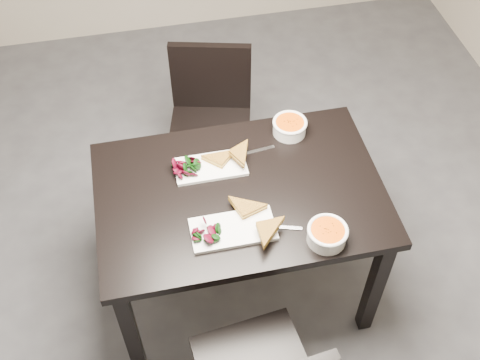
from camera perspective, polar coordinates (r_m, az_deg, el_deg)
The scene contains 14 objects.
ground at distance 2.99m, azimuth -8.80°, elevation -14.91°, with size 5.00×5.00×0.00m, color #47474C.
room_shell at distance 1.58m, azimuth -16.86°, elevation 15.30°, with size 5.02×5.02×2.81m.
table at distance 2.56m, azimuth -0.00°, elevation -2.44°, with size 1.20×0.80×0.75m.
chair_far at distance 3.19m, azimuth -2.83°, elevation 6.28°, with size 0.51×0.51×0.85m.
plate_near at distance 2.36m, azimuth -0.67°, elevation -4.74°, with size 0.33×0.17×0.02m, color white.
sandwich_near at distance 2.34m, azimuth 0.81°, elevation -3.67°, with size 0.17×0.13×0.05m, color #AC7824, non-canonical shape.
salad_near at distance 2.32m, azimuth -3.11°, elevation -4.70°, with size 0.10×0.09×0.05m, color black, non-canonical shape.
soup_bowl_near at distance 2.33m, azimuth 8.33°, elevation -5.10°, with size 0.16×0.16×0.07m.
cutlery_near at distance 2.37m, azimuth 3.79°, elevation -4.50°, with size 0.18×0.02×0.00m, color silver.
plate_far at distance 2.56m, azimuth -2.83°, elevation 1.26°, with size 0.31×0.15×0.02m, color white.
sandwich_far at distance 2.54m, azimuth -1.36°, elevation 1.73°, with size 0.15×0.11×0.05m, color #AC7824, non-canonical shape.
salad_far at distance 2.54m, azimuth -5.08°, elevation 1.34°, with size 0.10×0.09×0.04m, color black, non-canonical shape.
soup_bowl_far at distance 2.70m, azimuth 4.76°, elevation 5.15°, with size 0.16×0.16×0.07m.
cutlery_far at distance 2.63m, azimuth 1.44°, elevation 2.76°, with size 0.18×0.02×0.00m, color silver.
Camera 1 is at (0.17, -1.32, 2.67)m, focal length 44.70 mm.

